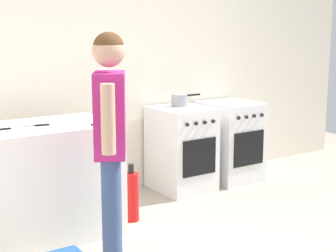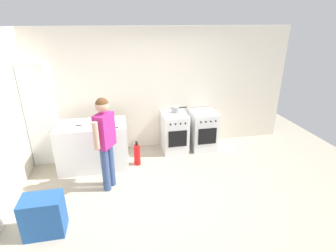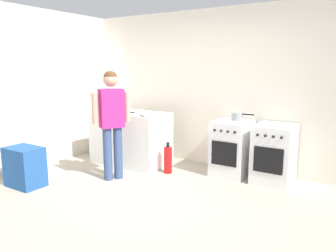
{
  "view_description": "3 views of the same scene",
  "coord_description": "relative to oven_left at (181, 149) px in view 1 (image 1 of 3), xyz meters",
  "views": [
    {
      "loc": [
        -2.63,
        -2.56,
        1.63
      ],
      "look_at": [
        -0.27,
        0.9,
        0.83
      ],
      "focal_mm": 55.0,
      "sensor_mm": 36.0,
      "label": 1
    },
    {
      "loc": [
        -0.83,
        -3.53,
        2.72
      ],
      "look_at": [
        0.04,
        0.75,
        0.93
      ],
      "focal_mm": 28.0,
      "sensor_mm": 36.0,
      "label": 2
    },
    {
      "loc": [
        2.16,
        -3.12,
        1.67
      ],
      "look_at": [
        -0.22,
        0.62,
        0.86
      ],
      "focal_mm": 35.0,
      "sensor_mm": 36.0,
      "label": 3
    }
  ],
  "objects": [
    {
      "name": "ground_plane",
      "position": [
        -0.35,
        -1.58,
        -0.43
      ],
      "size": [
        8.0,
        8.0,
        0.0
      ],
      "primitive_type": "plane",
      "color": "#ADA38E"
    },
    {
      "name": "back_wall",
      "position": [
        -0.35,
        0.37,
        0.87
      ],
      "size": [
        6.0,
        0.1,
        2.6
      ],
      "primitive_type": "cube",
      "color": "silver",
      "rests_on": "ground"
    },
    {
      "name": "counter_unit",
      "position": [
        -1.7,
        -0.38,
        0.02
      ],
      "size": [
        1.3,
        0.7,
        0.9
      ],
      "primitive_type": "cube",
      "color": "white",
      "rests_on": "ground"
    },
    {
      "name": "oven_left",
      "position": [
        0.0,
        0.0,
        0.0
      ],
      "size": [
        0.52,
        0.62,
        0.85
      ],
      "color": "white",
      "rests_on": "ground"
    },
    {
      "name": "oven_right",
      "position": [
        0.65,
        0.0,
        0.0
      ],
      "size": [
        0.54,
        0.62,
        0.85
      ],
      "color": "white",
      "rests_on": "ground"
    },
    {
      "name": "pot",
      "position": [
        0.04,
        0.09,
        0.49
      ],
      "size": [
        0.34,
        0.16,
        0.12
      ],
      "color": "gray",
      "rests_on": "oven_left"
    },
    {
      "name": "knife_paring",
      "position": [
        -1.64,
        -0.41,
        0.48
      ],
      "size": [
        0.21,
        0.06,
        0.01
      ],
      "color": "silver",
      "rests_on": "counter_unit"
    },
    {
      "name": "knife_utility",
      "position": [
        -1.3,
        -0.61,
        0.48
      ],
      "size": [
        0.23,
        0.16,
        0.01
      ],
      "color": "silver",
      "rests_on": "counter_unit"
    },
    {
      "name": "knife_chef",
      "position": [
        -1.82,
        -0.41,
        0.48
      ],
      "size": [
        0.31,
        0.04,
        0.01
      ],
      "color": "silver",
      "rests_on": "counter_unit"
    },
    {
      "name": "person",
      "position": [
        -1.41,
        -1.15,
        0.53
      ],
      "size": [
        0.35,
        0.5,
        1.61
      ],
      "color": "#384C7A",
      "rests_on": "ground"
    },
    {
      "name": "fire_extinguisher",
      "position": [
        -0.87,
        -0.48,
        -0.21
      ],
      "size": [
        0.13,
        0.13,
        0.5
      ],
      "color": "red",
      "rests_on": "ground"
    }
  ]
}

